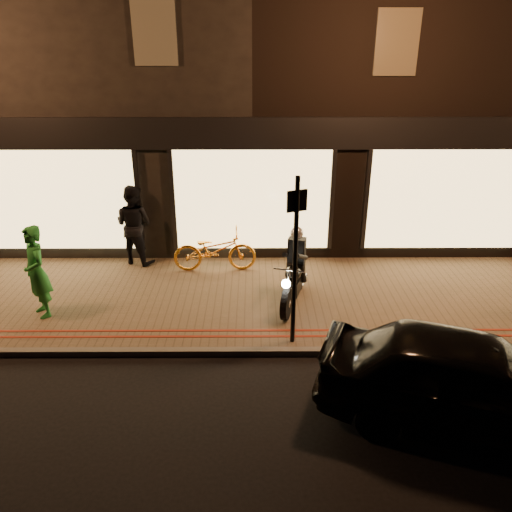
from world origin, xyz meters
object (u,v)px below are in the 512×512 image
(parked_car, at_px, (471,383))
(bicycle_gold, at_px, (215,250))
(motorcycle, at_px, (294,274))
(person_green, at_px, (37,272))
(sign_post, at_px, (295,255))

(parked_car, bearing_deg, bicycle_gold, 57.87)
(motorcycle, relative_size, person_green, 1.04)
(bicycle_gold, xyz_separation_m, person_green, (-3.21, -2.03, 0.41))
(motorcycle, xyz_separation_m, parked_car, (2.18, -3.43, -0.02))
(motorcycle, height_order, parked_car, motorcycle)
(motorcycle, bearing_deg, parked_car, -41.62)
(sign_post, bearing_deg, motorcycle, 84.99)
(motorcycle, xyz_separation_m, bicycle_gold, (-1.71, 1.54, -0.12))
(parked_car, bearing_deg, person_green, 87.31)
(person_green, bearing_deg, parked_car, 27.64)
(motorcycle, height_order, sign_post, sign_post)
(bicycle_gold, height_order, parked_car, parked_car)
(motorcycle, height_order, person_green, person_green)
(person_green, bearing_deg, sign_post, 38.68)
(sign_post, bearing_deg, person_green, 168.44)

